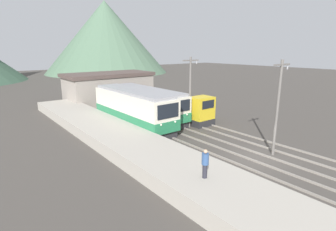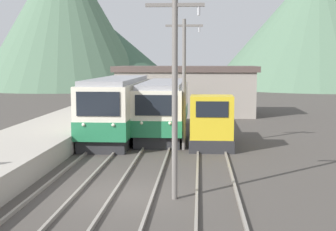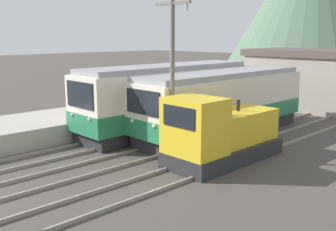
% 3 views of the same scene
% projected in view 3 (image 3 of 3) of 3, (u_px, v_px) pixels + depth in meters
% --- Properties ---
extents(commuter_train_left, '(2.84, 11.68, 3.80)m').
position_uv_depth(commuter_train_left, '(168.00, 100.00, 22.63)').
color(commuter_train_left, '#28282B').
rests_on(commuter_train_left, ground).
extents(commuter_train_center, '(2.84, 11.69, 3.52)m').
position_uv_depth(commuter_train_center, '(223.00, 105.00, 21.71)').
color(commuter_train_center, '#28282B').
rests_on(commuter_train_center, ground).
extents(shunting_locomotive, '(2.40, 5.75, 3.00)m').
position_uv_depth(shunting_locomotive, '(220.00, 135.00, 16.99)').
color(shunting_locomotive, '#28282B').
rests_on(shunting_locomotive, ground).
extents(catenary_mast_mid, '(2.00, 0.20, 7.06)m').
position_uv_depth(catenary_mast_mid, '(172.00, 73.00, 16.55)').
color(catenary_mast_mid, slate).
rests_on(catenary_mast_mid, ground).
extents(station_building, '(12.60, 6.30, 4.39)m').
position_uv_depth(station_building, '(336.00, 80.00, 28.75)').
color(station_building, gray).
rests_on(station_building, ground).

